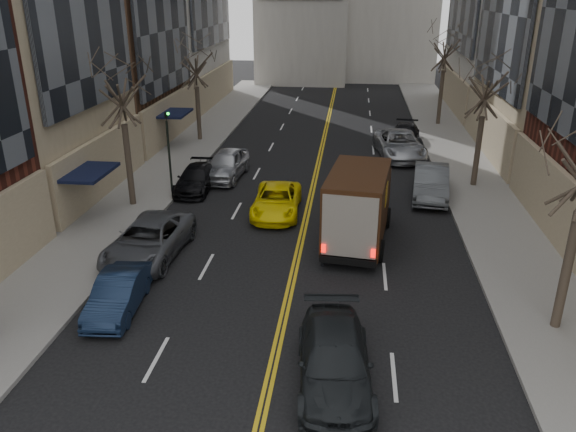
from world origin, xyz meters
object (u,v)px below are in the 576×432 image
taxi (277,201)px  pedestrian (324,246)px  ups_truck (359,206)px  observer_sedan (334,361)px

taxi → pedestrian: bearing=-65.1°
taxi → pedestrian: (2.61, -5.20, 0.16)m
ups_truck → observer_sedan: ups_truck is taller
pedestrian → observer_sedan: bearing=-157.1°
observer_sedan → pedestrian: (-0.68, 7.16, 0.09)m
pedestrian → ups_truck: bearing=-11.6°
taxi → pedestrian: pedestrian is taller
ups_truck → observer_sedan: bearing=-86.7°
observer_sedan → taxi: size_ratio=1.08×
observer_sedan → ups_truck: bearing=81.3°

